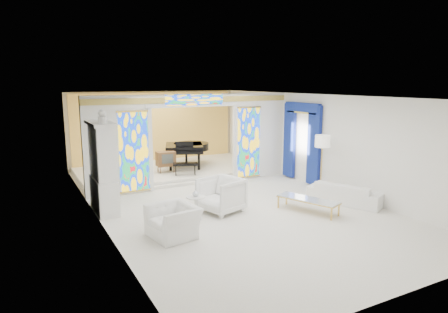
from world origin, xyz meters
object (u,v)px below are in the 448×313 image
armchair_left (173,221)px  armchair_right (221,195)px  coffee_table (308,200)px  tv_console (166,159)px  sofa (345,193)px  grand_piano (187,148)px  china_cabinet (103,168)px

armchair_left → armchair_right: size_ratio=1.06×
armchair_left → armchair_right: armchair_right is taller
coffee_table → tv_console: size_ratio=2.30×
coffee_table → sofa: bearing=5.0°
grand_piano → tv_console: bearing=-129.4°
armchair_left → tv_console: (1.78, 5.41, 0.32)m
sofa → china_cabinet: bearing=43.4°
armchair_left → grand_piano: 6.72m
china_cabinet → tv_console: size_ratio=3.62×
sofa → grand_piano: (-2.30, 6.00, 0.59)m
grand_piano → armchair_right: bearing=-82.1°
armchair_right → china_cabinet: bearing=-136.7°
armchair_right → grand_piano: (1.17, 5.03, 0.43)m
armchair_left → coffee_table: 3.73m
sofa → armchair_right: bearing=49.7°
china_cabinet → armchair_left: bearing=-68.7°
armchair_left → coffee_table: size_ratio=0.63×
armchair_right → grand_piano: 5.18m
armchair_right → grand_piano: bearing=149.4°
armchair_right → tv_console: tv_console is taller
china_cabinet → armchair_left: china_cabinet is taller
armchair_left → sofa: (5.19, 0.05, -0.05)m
china_cabinet → coffee_table: 5.44m
sofa → grand_piano: 6.45m
coffee_table → grand_piano: grand_piano is taller
china_cabinet → armchair_right: bearing=-29.2°
sofa → tv_console: size_ratio=2.71×
china_cabinet → coffee_table: bearing=-28.9°
armchair_right → coffee_table: (2.01, -1.09, -0.12)m
china_cabinet → coffee_table: china_cabinet is taller
coffee_table → grand_piano: (-0.84, 6.12, 0.55)m
armchair_left → coffee_table: bearing=79.5°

